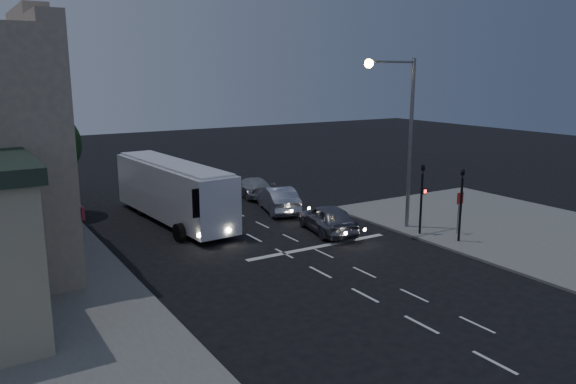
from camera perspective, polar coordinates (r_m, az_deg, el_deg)
ground at (r=25.11m, az=1.98°, el=-7.48°), size 120.00×120.00×0.00m
sidewalk_near at (r=31.61m, az=26.44°, el=-4.53°), size 12.00×24.00×0.12m
road_markings at (r=28.41m, az=0.45°, el=-5.12°), size 8.00×30.55×0.01m
tour_bus at (r=32.59m, az=-11.63°, el=0.25°), size 3.18×11.38×3.45m
car_suv at (r=29.94m, az=4.03°, el=-2.71°), size 2.68×4.85×1.56m
car_sedan_a at (r=34.40m, az=-1.02°, el=-0.73°), size 2.85×5.02×1.57m
car_sedan_b at (r=38.78m, az=-3.61°, el=0.53°), size 2.56×4.80×1.32m
traffic_signal_main at (r=29.74m, az=13.46°, el=0.13°), size 0.25×0.35×4.10m
traffic_signal_side at (r=28.93m, az=17.20°, el=-0.41°), size 0.18×0.15×4.10m
regulatory_sign at (r=30.47m, az=17.00°, el=-1.37°), size 0.45×0.12×2.20m
streetlight at (r=30.10m, az=11.50°, el=6.74°), size 3.32×0.44×9.00m
street_tree at (r=35.27m, az=-23.48°, el=4.72°), size 4.00×4.00×6.20m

